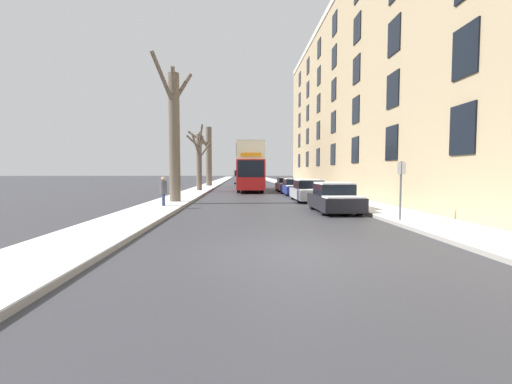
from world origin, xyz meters
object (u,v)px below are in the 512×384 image
at_px(double_decker_bus, 249,165).
at_px(street_sign_post, 401,188).
at_px(parked_car_1, 309,191).
at_px(parked_car_2, 294,187).
at_px(pedestrian_left_sidewalk, 163,191).
at_px(bare_tree_left_1, 199,159).
at_px(parked_car_3, 286,185).
at_px(bare_tree_left_2, 208,155).
at_px(oncoming_van, 241,176).
at_px(parked_car_0, 334,198).
at_px(bare_tree_left_0, 174,134).

relative_size(double_decker_bus, street_sign_post, 4.91).
bearing_deg(parked_car_1, parked_car_2, 90.00).
bearing_deg(pedestrian_left_sidewalk, double_decker_bus, -28.29).
bearing_deg(parked_car_2, double_decker_bus, 120.03).
distance_m(bare_tree_left_1, double_decker_bus, 5.18).
distance_m(parked_car_3, street_sign_post, 21.64).
relative_size(bare_tree_left_2, double_decker_bus, 0.67).
xyz_separation_m(double_decker_bus, parked_car_3, (3.59, -0.82, -1.98)).
bearing_deg(bare_tree_left_2, pedestrian_left_sidewalk, -89.59).
relative_size(parked_car_1, parked_car_3, 1.02).
relative_size(bare_tree_left_1, parked_car_2, 1.40).
bearing_deg(parked_car_2, oncoming_van, 99.40).
bearing_deg(oncoming_van, pedestrian_left_sidewalk, -95.96).
distance_m(parked_car_0, pedestrian_left_sidewalk, 8.64).
bearing_deg(double_decker_bus, parked_car_2, -59.97).
distance_m(bare_tree_left_0, parked_car_2, 12.01).
xyz_separation_m(bare_tree_left_0, oncoming_van, (3.87, 35.02, -2.96)).
distance_m(parked_car_1, oncoming_van, 33.67).
height_order(bare_tree_left_0, parked_car_1, bare_tree_left_0).
bearing_deg(oncoming_van, parked_car_0, -83.51).
xyz_separation_m(parked_car_2, oncoming_van, (-4.50, 27.17, 0.57)).
relative_size(parked_car_1, parked_car_2, 1.02).
distance_m(bare_tree_left_2, parked_car_3, 13.78).
height_order(parked_car_0, pedestrian_left_sidewalk, pedestrian_left_sidewalk).
height_order(parked_car_0, street_sign_post, street_sign_post).
xyz_separation_m(bare_tree_left_0, parked_car_0, (8.37, -4.53, -3.52)).
bearing_deg(pedestrian_left_sidewalk, bare_tree_left_0, -13.69).
relative_size(bare_tree_left_2, street_sign_post, 3.31).
xyz_separation_m(parked_car_0, pedestrian_left_sidewalk, (-8.44, 1.83, 0.26)).
relative_size(parked_car_0, pedestrian_left_sidewalk, 2.38).
bearing_deg(double_decker_bus, street_sign_post, -77.46).
relative_size(bare_tree_left_1, parked_car_1, 1.37).
bearing_deg(oncoming_van, bare_tree_left_2, -109.61).
xyz_separation_m(bare_tree_left_1, bare_tree_left_2, (-0.21, 11.21, 0.94)).
bearing_deg(parked_car_1, parked_car_3, 90.00).
bearing_deg(bare_tree_left_0, parked_car_0, -28.44).
bearing_deg(bare_tree_left_2, bare_tree_left_0, -89.37).
bearing_deg(parked_car_1, bare_tree_left_2, 111.60).
distance_m(bare_tree_left_0, parked_car_0, 10.14).
relative_size(parked_car_2, pedestrian_left_sidewalk, 2.69).
bearing_deg(bare_tree_left_2, double_decker_bus, -61.77).
bearing_deg(parked_car_0, bare_tree_left_0, 151.56).
relative_size(bare_tree_left_1, pedestrian_left_sidewalk, 3.76).
xyz_separation_m(bare_tree_left_0, parked_car_3, (8.37, 13.24, -3.53)).
height_order(bare_tree_left_2, parked_car_3, bare_tree_left_2).
xyz_separation_m(parked_car_2, parked_car_3, (-0.00, 5.39, -0.00)).
relative_size(bare_tree_left_0, double_decker_bus, 0.75).
distance_m(bare_tree_left_1, street_sign_post, 22.86).
bearing_deg(parked_car_2, parked_car_3, 90.00).
xyz_separation_m(parked_car_1, oncoming_van, (-4.50, 33.37, 0.55)).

